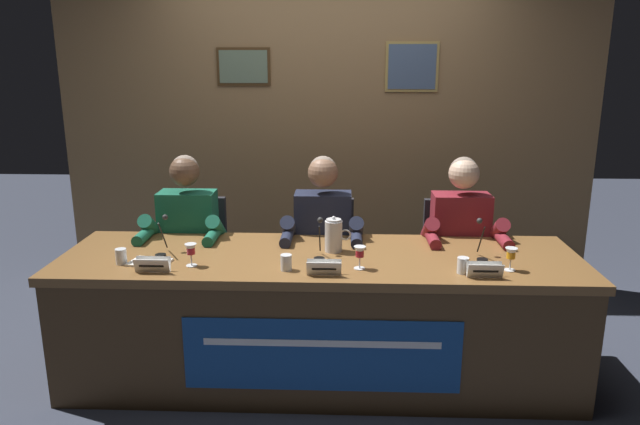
{
  "coord_description": "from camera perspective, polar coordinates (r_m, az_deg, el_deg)",
  "views": [
    {
      "loc": [
        0.12,
        -3.16,
        1.83
      ],
      "look_at": [
        0.0,
        0.0,
        1.0
      ],
      "focal_mm": 33.15,
      "sensor_mm": 36.0,
      "label": 1
    }
  ],
  "objects": [
    {
      "name": "chair_center",
      "position": [
        4.02,
        0.34,
        -5.46
      ],
      "size": [
        0.44,
        0.44,
        0.91
      ],
      "color": "black",
      "rests_on": "ground_plane"
    },
    {
      "name": "chair_left",
      "position": [
        4.14,
        -11.92,
        -5.17
      ],
      "size": [
        0.44,
        0.44,
        0.91
      ],
      "color": "black",
      "rests_on": "ground_plane"
    },
    {
      "name": "panelist_right",
      "position": [
        3.81,
        13.54,
        -2.62
      ],
      "size": [
        0.51,
        0.48,
        1.23
      ],
      "color": "black",
      "rests_on": "ground_plane"
    },
    {
      "name": "nameplate_center",
      "position": [
        3.03,
        0.4,
        -5.37
      ],
      "size": [
        0.18,
        0.06,
        0.08
      ],
      "color": "white",
      "rests_on": "conference_table"
    },
    {
      "name": "ground_plane",
      "position": [
        3.66,
        -0.0,
        -15.29
      ],
      "size": [
        12.0,
        12.0,
        0.0
      ],
      "primitive_type": "plane",
      "color": "#383D4C"
    },
    {
      "name": "water_cup_left",
      "position": [
        3.37,
        -18.64,
        -4.11
      ],
      "size": [
        0.06,
        0.06,
        0.08
      ],
      "color": "silver",
      "rests_on": "conference_table"
    },
    {
      "name": "conference_table",
      "position": [
        3.33,
        -0.07,
        -8.61
      ],
      "size": [
        2.93,
        0.85,
        0.75
      ],
      "color": "brown",
      "rests_on": "ground_plane"
    },
    {
      "name": "wall_back_panelled",
      "position": [
        4.65,
        0.72,
        8.25
      ],
      "size": [
        4.13,
        0.14,
        2.6
      ],
      "color": "#937047",
      "rests_on": "ground_plane"
    },
    {
      "name": "water_cup_right",
      "position": [
        3.15,
        13.63,
        -5.06
      ],
      "size": [
        0.06,
        0.06,
        0.08
      ],
      "color": "silver",
      "rests_on": "conference_table"
    },
    {
      "name": "chair_right",
      "position": [
        4.09,
        12.77,
        -5.49
      ],
      "size": [
        0.44,
        0.44,
        0.91
      ],
      "color": "black",
      "rests_on": "ground_plane"
    },
    {
      "name": "nameplate_right",
      "position": [
        3.12,
        15.63,
        -5.38
      ],
      "size": [
        0.18,
        0.06,
        0.08
      ],
      "color": "white",
      "rests_on": "conference_table"
    },
    {
      "name": "panelist_center",
      "position": [
        3.74,
        0.25,
        -2.53
      ],
      "size": [
        0.51,
        0.48,
        1.23
      ],
      "color": "black",
      "rests_on": "ground_plane"
    },
    {
      "name": "water_pitcher_central",
      "position": [
        3.39,
        1.34,
        -2.23
      ],
      "size": [
        0.15,
        0.1,
        0.21
      ],
      "color": "silver",
      "rests_on": "conference_table"
    },
    {
      "name": "microphone_center",
      "position": [
        3.26,
        0.0,
        -3.25
      ],
      "size": [
        0.06,
        0.17,
        0.22
      ],
      "color": "black",
      "rests_on": "conference_table"
    },
    {
      "name": "document_stack_left",
      "position": [
        3.35,
        -16.14,
        -4.64
      ],
      "size": [
        0.24,
        0.19,
        0.01
      ],
      "color": "white",
      "rests_on": "conference_table"
    },
    {
      "name": "nameplate_left",
      "position": [
        3.2,
        -15.88,
        -4.88
      ],
      "size": [
        0.18,
        0.06,
        0.08
      ],
      "color": "white",
      "rests_on": "conference_table"
    },
    {
      "name": "panelist_left",
      "position": [
        3.87,
        -12.84,
        -2.32
      ],
      "size": [
        0.51,
        0.48,
        1.23
      ],
      "color": "black",
      "rests_on": "ground_plane"
    },
    {
      "name": "juice_glass_right",
      "position": [
        3.24,
        17.96,
        -3.92
      ],
      "size": [
        0.06,
        0.06,
        0.12
      ],
      "color": "white",
      "rests_on": "conference_table"
    },
    {
      "name": "juice_glass_left",
      "position": [
        3.23,
        -12.36,
        -3.62
      ],
      "size": [
        0.06,
        0.06,
        0.12
      ],
      "color": "white",
      "rests_on": "conference_table"
    },
    {
      "name": "microphone_left",
      "position": [
        3.44,
        -14.99,
        -2.83
      ],
      "size": [
        0.06,
        0.17,
        0.22
      ],
      "color": "black",
      "rests_on": "conference_table"
    },
    {
      "name": "water_cup_center",
      "position": [
        3.11,
        -3.28,
        -4.92
      ],
      "size": [
        0.06,
        0.06,
        0.08
      ],
      "color": "silver",
      "rests_on": "conference_table"
    },
    {
      "name": "juice_glass_center",
      "position": [
        3.12,
        3.86,
        -3.95
      ],
      "size": [
        0.06,
        0.06,
        0.12
      ],
      "color": "white",
      "rests_on": "conference_table"
    },
    {
      "name": "microphone_right",
      "position": [
        3.37,
        15.31,
        -3.23
      ],
      "size": [
        0.06,
        0.17,
        0.22
      ],
      "color": "black",
      "rests_on": "conference_table"
    }
  ]
}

